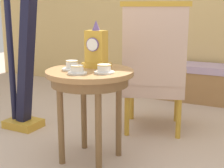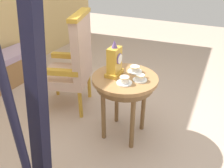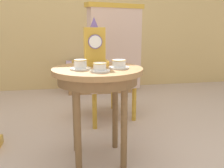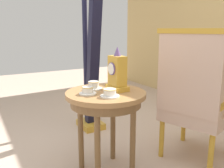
{
  "view_description": "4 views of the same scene",
  "coord_description": "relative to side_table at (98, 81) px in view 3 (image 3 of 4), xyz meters",
  "views": [
    {
      "loc": [
        1.2,
        -1.92,
        1.09
      ],
      "look_at": [
        0.14,
        0.14,
        0.55
      ],
      "focal_mm": 52.65,
      "sensor_mm": 36.0,
      "label": 1
    },
    {
      "loc": [
        -1.66,
        -0.71,
        1.63
      ],
      "look_at": [
        -0.01,
        0.1,
        0.59
      ],
      "focal_mm": 36.26,
      "sensor_mm": 36.0,
      "label": 2
    },
    {
      "loc": [
        -0.17,
        -1.66,
        0.94
      ],
      "look_at": [
        0.14,
        -0.01,
        0.56
      ],
      "focal_mm": 40.18,
      "sensor_mm": 36.0,
      "label": 3
    },
    {
      "loc": [
        1.63,
        -0.87,
        1.13
      ],
      "look_at": [
        0.07,
        0.03,
        0.73
      ],
      "focal_mm": 39.47,
      "sensor_mm": 36.0,
      "label": 4
    }
  ],
  "objects": [
    {
      "name": "teacup_left",
      "position": [
        -0.12,
        -0.04,
        0.12
      ],
      "size": [
        0.14,
        0.14,
        0.06
      ],
      "color": "white",
      "rests_on": "side_table"
    },
    {
      "name": "armchair",
      "position": [
        0.21,
        0.73,
        0.01
      ],
      "size": [
        0.68,
        0.67,
        1.14
      ],
      "color": "#CCA893",
      "rests_on": "ground"
    },
    {
      "name": "ground_plane",
      "position": [
        -0.04,
        0.01,
        -0.58
      ],
      "size": [
        10.0,
        10.0,
        0.0
      ],
      "primitive_type": "plane",
      "color": "#BCA38E"
    },
    {
      "name": "window_bench",
      "position": [
        0.26,
        1.96,
        -0.36
      ],
      "size": [
        0.94,
        0.4,
        0.44
      ],
      "color": "#B299B7",
      "rests_on": "ground"
    },
    {
      "name": "side_table",
      "position": [
        0.0,
        0.0,
        0.0
      ],
      "size": [
        0.61,
        0.61,
        0.67
      ],
      "color": "#9E7042",
      "rests_on": "ground"
    },
    {
      "name": "teacup_right",
      "position": [
        -0.0,
        -0.15,
        0.11
      ],
      "size": [
        0.13,
        0.13,
        0.06
      ],
      "color": "white",
      "rests_on": "side_table"
    },
    {
      "name": "teacup_center",
      "position": [
        0.14,
        -0.04,
        0.11
      ],
      "size": [
        0.14,
        0.14,
        0.06
      ],
      "color": "white",
      "rests_on": "side_table"
    },
    {
      "name": "mantel_clock",
      "position": [
        -0.01,
        0.1,
        0.22
      ],
      "size": [
        0.19,
        0.11,
        0.34
      ],
      "color": "gold",
      "rests_on": "side_table"
    }
  ]
}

